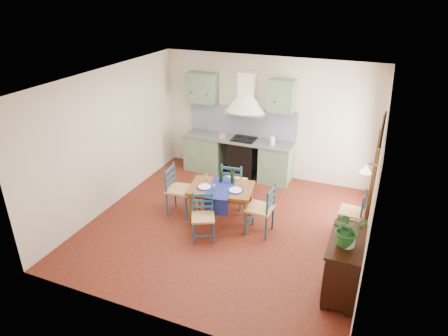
{
  "coord_description": "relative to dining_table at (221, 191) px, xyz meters",
  "views": [
    {
      "loc": [
        2.42,
        -5.99,
        4.25
      ],
      "look_at": [
        -0.17,
        0.3,
        1.06
      ],
      "focal_mm": 32.0,
      "sensor_mm": 36.0,
      "label": 1
    }
  ],
  "objects": [
    {
      "name": "chair_far",
      "position": [
        -0.0,
        0.66,
        -0.15
      ],
      "size": [
        0.5,
        0.5,
        0.99
      ],
      "color": "navy",
      "rests_on": "ground"
    },
    {
      "name": "sideboard",
      "position": [
        2.41,
        -1.13,
        -0.15
      ],
      "size": [
        0.5,
        1.05,
        0.94
      ],
      "color": "black",
      "rests_on": "ground"
    },
    {
      "name": "chair_spare",
      "position": [
        2.38,
        0.49,
        -0.2
      ],
      "size": [
        0.44,
        0.44,
        0.9
      ],
      "color": "navy",
      "rests_on": "ground"
    },
    {
      "name": "right_wall",
      "position": [
        2.64,
        0.17,
        0.67
      ],
      "size": [
        0.26,
        5.0,
        2.8
      ],
      "color": "beige",
      "rests_on": "ground"
    },
    {
      "name": "left_wall",
      "position": [
        -2.35,
        -0.11,
        0.74
      ],
      "size": [
        0.04,
        5.0,
        2.8
      ],
      "primitive_type": "cube",
      "color": "beige",
      "rests_on": "ground"
    },
    {
      "name": "potted_plant",
      "position": [
        2.4,
        -1.24,
        0.52
      ],
      "size": [
        0.57,
        0.53,
        0.5
      ],
      "primitive_type": "imported",
      "rotation": [
        0.0,
        0.0,
        0.38
      ],
      "color": "#1F5922",
      "rests_on": "sideboard"
    },
    {
      "name": "chair_near",
      "position": [
        -0.09,
        -0.64,
        -0.22
      ],
      "size": [
        0.54,
        0.54,
        0.86
      ],
      "color": "navy",
      "rests_on": "ground"
    },
    {
      "name": "chair_left",
      "position": [
        -0.91,
        -0.02,
        -0.14
      ],
      "size": [
        0.51,
        0.51,
        1.0
      ],
      "color": "navy",
      "rests_on": "ground"
    },
    {
      "name": "ceiling",
      "position": [
        0.15,
        -0.11,
        2.14
      ],
      "size": [
        5.0,
        5.0,
        0.01
      ],
      "primitive_type": "cube",
      "color": "white",
      "rests_on": "back_wall"
    },
    {
      "name": "back_wall",
      "position": [
        -0.32,
        2.18,
        0.39
      ],
      "size": [
        5.0,
        0.96,
        2.8
      ],
      "color": "beige",
      "rests_on": "ground"
    },
    {
      "name": "dining_table",
      "position": [
        0.0,
        0.0,
        0.0
      ],
      "size": [
        1.29,
        1.0,
        1.07
      ],
      "color": "brown",
      "rests_on": "ground"
    },
    {
      "name": "floor",
      "position": [
        0.15,
        -0.11,
        -0.66
      ],
      "size": [
        5.0,
        5.0,
        0.0
      ],
      "primitive_type": "plane",
      "color": "#3F160D",
      "rests_on": "ground"
    },
    {
      "name": "chair_right",
      "position": [
        0.83,
        -0.08,
        -0.16
      ],
      "size": [
        0.47,
        0.47,
        0.97
      ],
      "color": "navy",
      "rests_on": "ground"
    }
  ]
}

